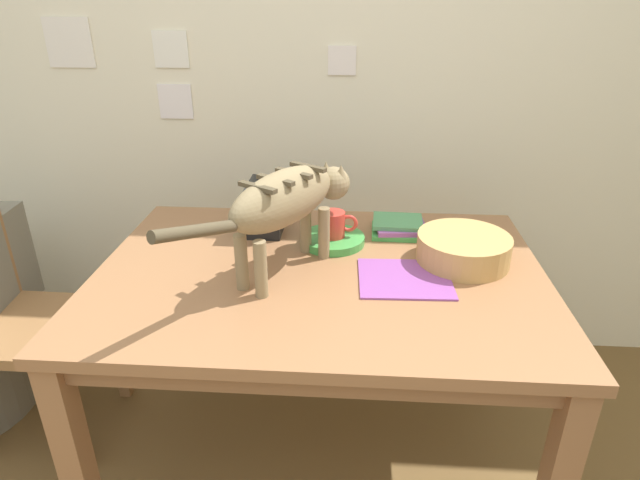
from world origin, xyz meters
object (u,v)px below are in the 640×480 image
(cat, at_px, (288,200))
(wooden_chair_near, at_px, (22,323))
(magazine, at_px, (405,278))
(coffee_mug, at_px, (334,224))
(toaster, at_px, (266,206))
(dining_table, at_px, (320,294))
(book_stack, at_px, (398,227))
(wicker_basket, at_px, (463,248))
(saucer_bowl, at_px, (333,240))

(cat, bearing_deg, wooden_chair_near, -152.43)
(magazine, xyz_separation_m, wooden_chair_near, (-1.31, 0.12, -0.30))
(cat, height_order, coffee_mug, cat)
(toaster, bearing_deg, cat, -68.04)
(dining_table, bearing_deg, wooden_chair_near, 175.83)
(wooden_chair_near, bearing_deg, cat, 86.30)
(magazine, bearing_deg, book_stack, 87.95)
(coffee_mug, height_order, magazine, coffee_mug)
(book_stack, height_order, toaster, toaster)
(cat, height_order, wicker_basket, cat)
(saucer_bowl, xyz_separation_m, toaster, (-0.24, 0.10, 0.07))
(dining_table, height_order, cat, cat)
(dining_table, bearing_deg, cat, -179.12)
(saucer_bowl, distance_m, wooden_chair_near, 1.14)
(saucer_bowl, bearing_deg, magazine, -46.14)
(book_stack, bearing_deg, saucer_bowl, -156.93)
(saucer_bowl, distance_m, coffee_mug, 0.06)
(magazine, bearing_deg, wooden_chair_near, 172.98)
(saucer_bowl, height_order, book_stack, book_stack)
(wicker_basket, bearing_deg, cat, -170.85)
(magazine, xyz_separation_m, wicker_basket, (0.19, 0.13, 0.04))
(dining_table, xyz_separation_m, coffee_mug, (0.03, 0.19, 0.16))
(saucer_bowl, bearing_deg, book_stack, 23.07)
(saucer_bowl, bearing_deg, cat, -122.21)
(coffee_mug, relative_size, wooden_chair_near, 0.13)
(cat, xyz_separation_m, toaster, (-0.12, 0.29, -0.14))
(cat, distance_m, magazine, 0.41)
(saucer_bowl, height_order, wicker_basket, wicker_basket)
(saucer_bowl, relative_size, toaster, 1.07)
(dining_table, distance_m, toaster, 0.40)
(magazine, relative_size, toaster, 1.34)
(dining_table, distance_m, magazine, 0.27)
(cat, bearing_deg, wicker_basket, 41.36)
(cat, relative_size, wicker_basket, 2.28)
(wicker_basket, bearing_deg, coffee_mug, 165.35)
(dining_table, relative_size, coffee_mug, 11.05)
(dining_table, distance_m, wicker_basket, 0.47)
(dining_table, relative_size, book_stack, 7.10)
(magazine, xyz_separation_m, book_stack, (0.00, 0.33, 0.02))
(magazine, height_order, toaster, toaster)
(saucer_bowl, height_order, wooden_chair_near, wooden_chair_near)
(dining_table, bearing_deg, wicker_basket, 10.83)
(toaster, bearing_deg, dining_table, -54.40)
(book_stack, distance_m, wicker_basket, 0.27)
(wooden_chair_near, bearing_deg, magazine, 85.75)
(book_stack, bearing_deg, coffee_mug, -156.58)
(wooden_chair_near, bearing_deg, wicker_basket, 91.20)
(book_stack, relative_size, wicker_basket, 0.67)
(coffee_mug, xyz_separation_m, magazine, (0.22, -0.23, -0.07))
(dining_table, bearing_deg, book_stack, 48.38)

